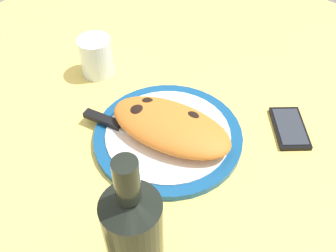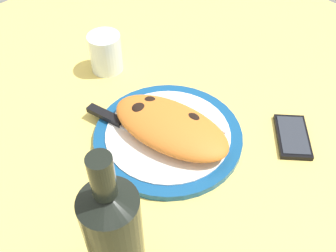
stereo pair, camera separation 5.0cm
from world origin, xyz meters
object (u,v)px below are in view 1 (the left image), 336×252
plate (168,136)px  wine_bottle (135,242)px  knife (117,125)px  smartphone (290,128)px  water_glass (96,59)px  fork (182,109)px  calzone (170,126)px

plate → wine_bottle: 31.68cm
knife → wine_bottle: (-24.51, 19.78, 9.87)cm
smartphone → water_glass: water_glass is taller
plate → knife: (9.08, 5.49, 1.42)cm
knife → water_glass: bearing=-31.8°
knife → wine_bottle: bearing=141.1°
plate → fork: 7.51cm
fork → knife: 14.39cm
knife → smartphone: size_ratio=1.77×
calzone → plate: bearing=2.8°
calzone → water_glass: 28.33cm
calzone → smartphone: (-17.49, -18.45, -3.62)cm
fork → wine_bottle: wine_bottle is taller
fork → smartphone: fork is taller
smartphone → calzone: bearing=46.5°
wine_bottle → smartphone: bearing=-93.5°
calzone → knife: 11.30cm
smartphone → wine_bottle: (2.65, 43.75, 11.58)cm
plate → smartphone: size_ratio=2.34×
water_glass → wine_bottle: 53.29cm
smartphone → wine_bottle: wine_bottle is taller
plate → knife: bearing=31.2°
water_glass → fork: bearing=-176.9°
smartphone → plate: bearing=45.6°
water_glass → wine_bottle: wine_bottle is taller
fork → wine_bottle: 38.21cm
fork → water_glass: size_ratio=1.90×
fork → smartphone: bearing=-150.6°
plate → fork: bearing=-73.2°
knife → plate: bearing=-148.8°
knife → wine_bottle: 33.00cm
knife → smartphone: (-27.16, -23.97, -1.71)cm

